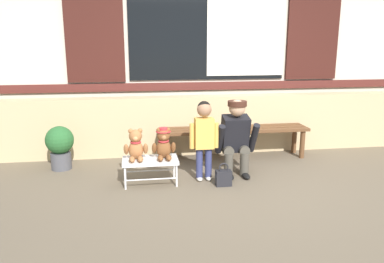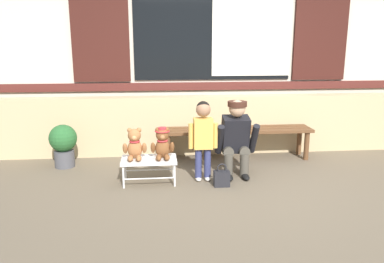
# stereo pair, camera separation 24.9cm
# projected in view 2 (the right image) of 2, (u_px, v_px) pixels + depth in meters

# --- Properties ---
(ground_plane) EXTENTS (60.00, 60.00, 0.00)m
(ground_plane) POSITION_uv_depth(u_px,v_px,m) (235.00, 187.00, 4.39)
(ground_plane) COLOR brown
(brick_low_wall) EXTENTS (6.92, 0.25, 0.85)m
(brick_low_wall) POSITION_uv_depth(u_px,v_px,m) (216.00, 124.00, 5.67)
(brick_low_wall) COLOR tan
(brick_low_wall) RESTS_ON ground
(shop_facade) EXTENTS (7.06, 0.26, 3.70)m
(shop_facade) POSITION_uv_depth(u_px,v_px,m) (213.00, 26.00, 5.85)
(shop_facade) COLOR beige
(shop_facade) RESTS_ON ground
(wooden_bench_long) EXTENTS (2.10, 0.40, 0.44)m
(wooden_bench_long) POSITION_uv_depth(u_px,v_px,m) (237.00, 133.00, 5.35)
(wooden_bench_long) COLOR brown
(wooden_bench_long) RESTS_ON ground
(small_display_bench) EXTENTS (0.64, 0.36, 0.30)m
(small_display_bench) POSITION_uv_depth(u_px,v_px,m) (149.00, 161.00, 4.46)
(small_display_bench) COLOR silver
(small_display_bench) RESTS_ON ground
(teddy_bear_plain) EXTENTS (0.28, 0.26, 0.36)m
(teddy_bear_plain) POSITION_uv_depth(u_px,v_px,m) (135.00, 145.00, 4.40)
(teddy_bear_plain) COLOR #A86B3D
(teddy_bear_plain) RESTS_ON small_display_bench
(teddy_bear_with_hat) EXTENTS (0.28, 0.27, 0.36)m
(teddy_bear_with_hat) POSITION_uv_depth(u_px,v_px,m) (162.00, 144.00, 4.42)
(teddy_bear_with_hat) COLOR brown
(teddy_bear_with_hat) RESTS_ON small_display_bench
(child_standing) EXTENTS (0.35, 0.18, 0.96)m
(child_standing) POSITION_uv_depth(u_px,v_px,m) (203.00, 132.00, 4.46)
(child_standing) COLOR navy
(child_standing) RESTS_ON ground
(adult_crouching) EXTENTS (0.50, 0.49, 0.95)m
(adult_crouching) POSITION_uv_depth(u_px,v_px,m) (236.00, 138.00, 4.67)
(adult_crouching) COLOR #4C473D
(adult_crouching) RESTS_ON ground
(handbag_on_ground) EXTENTS (0.18, 0.11, 0.27)m
(handbag_on_ground) POSITION_uv_depth(u_px,v_px,m) (222.00, 178.00, 4.39)
(handbag_on_ground) COLOR #232328
(handbag_on_ground) RESTS_ON ground
(potted_plant) EXTENTS (0.36, 0.36, 0.57)m
(potted_plant) POSITION_uv_depth(u_px,v_px,m) (63.00, 143.00, 5.02)
(potted_plant) COLOR #4C4C51
(potted_plant) RESTS_ON ground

